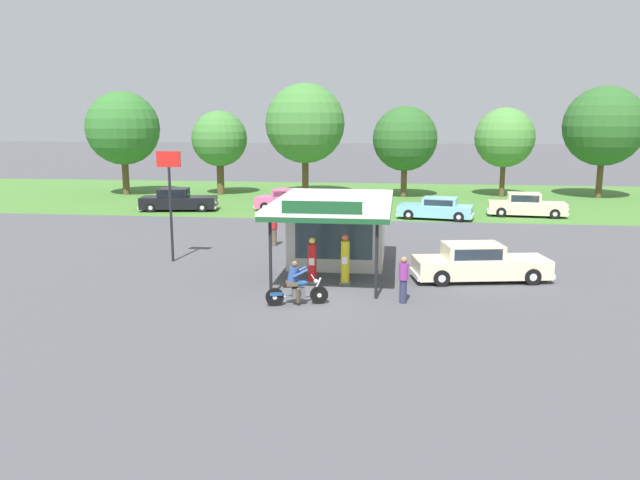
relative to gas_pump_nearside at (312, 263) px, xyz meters
The scene contains 20 objects.
ground_plane 2.25m from the gas_pump_nearside, 75.12° to the right, with size 300.00×300.00×0.00m, color #4C4C51.
grass_verge_strip 28.00m from the gas_pump_nearside, 88.90° to the left, with size 120.00×24.00×0.01m, color #477A33.
service_station_kiosk 3.43m from the gas_pump_nearside, 78.59° to the left, with size 4.78×8.02×3.57m.
gas_pump_nearside is the anchor object (origin of this frame).
gas_pump_offside 1.30m from the gas_pump_nearside, ahead, with size 0.44×0.44×2.01m.
motorcycle_with_rider 2.99m from the gas_pump_nearside, 93.06° to the right, with size 2.14×0.88×1.58m.
featured_classic_sedan 6.73m from the gas_pump_nearside, 11.22° to the left, with size 5.71×2.72×1.51m.
parked_car_back_row_centre_right 22.49m from the gas_pump_nearside, 58.41° to the left, with size 5.28×2.19×1.57m.
parked_car_back_row_left 18.20m from the gas_pump_nearside, 71.59° to the left, with size 5.12×2.77×1.41m.
parked_car_back_row_centre_left 22.46m from the gas_pump_nearside, 123.16° to the left, with size 5.66×2.70×1.59m.
parked_car_back_row_far_right 20.27m from the gas_pump_nearside, 102.39° to the left, with size 5.20×2.49×1.52m.
bystander_strolling_foreground 4.22m from the gas_pump_nearside, 32.54° to the right, with size 0.34×0.34×1.68m.
bystander_standing_back_lot 7.76m from the gas_pump_nearside, 112.53° to the left, with size 0.34×0.34×1.75m.
tree_oak_centre 32.57m from the gas_pump_nearside, 68.34° to the left, with size 4.91×4.91×7.36m.
tree_oak_far_left 31.34m from the gas_pump_nearside, 112.71° to the left, with size 4.71×4.71×7.13m.
tree_oak_distant_spare 36.38m from the gas_pump_nearside, 56.96° to the left, with size 6.44×6.44×9.08m.
tree_oak_far_right 29.43m from the gas_pump_nearside, 82.75° to the left, with size 5.31×5.31×7.48m.
tree_oak_left 30.03m from the gas_pump_nearside, 99.11° to the left, with size 6.69×6.69×9.40m.
tree_oak_right 34.26m from the gas_pump_nearside, 126.03° to the left, with size 6.18×6.18×8.75m.
roadside_pole_sign 7.97m from the gas_pump_nearside, 155.74° to the left, with size 1.10×0.12×5.00m.
Camera 1 is at (2.82, -21.86, 6.40)m, focal length 35.25 mm.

